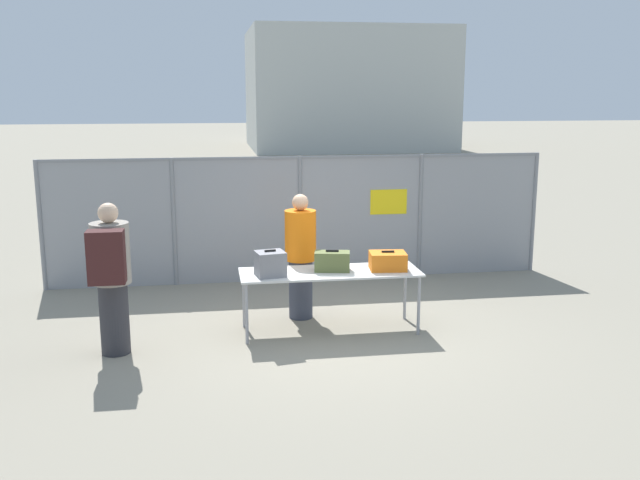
# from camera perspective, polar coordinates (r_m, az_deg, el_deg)

# --- Properties ---
(ground_plane) EXTENTS (120.00, 120.00, 0.00)m
(ground_plane) POSITION_cam_1_polar(r_m,az_deg,el_deg) (9.06, 0.56, -7.36)
(ground_plane) COLOR gray
(fence_section) EXTENTS (7.92, 0.07, 1.99)m
(fence_section) POSITION_cam_1_polar(r_m,az_deg,el_deg) (11.28, -1.54, 1.96)
(fence_section) COLOR gray
(fence_section) RESTS_ON ground_plane
(inspection_table) EXTENTS (2.25, 0.75, 0.77)m
(inspection_table) POSITION_cam_1_polar(r_m,az_deg,el_deg) (8.90, 0.81, -2.84)
(inspection_table) COLOR silver
(inspection_table) RESTS_ON ground_plane
(suitcase_grey) EXTENTS (0.39, 0.36, 0.33)m
(suitcase_grey) POSITION_cam_1_polar(r_m,az_deg,el_deg) (8.65, -4.00, -1.91)
(suitcase_grey) COLOR slate
(suitcase_grey) RESTS_ON inspection_table
(suitcase_olive) EXTENTS (0.47, 0.31, 0.27)m
(suitcase_olive) POSITION_cam_1_polar(r_m,az_deg,el_deg) (8.88, 0.98, -1.71)
(suitcase_olive) COLOR #566033
(suitcase_olive) RESTS_ON inspection_table
(suitcase_orange) EXTENTS (0.48, 0.39, 0.24)m
(suitcase_orange) POSITION_cam_1_polar(r_m,az_deg,el_deg) (8.99, 5.44, -1.68)
(suitcase_orange) COLOR orange
(suitcase_orange) RESTS_ON inspection_table
(traveler_hooded) EXTENTS (0.44, 0.68, 1.76)m
(traveler_hooded) POSITION_cam_1_polar(r_m,az_deg,el_deg) (8.36, -16.39, -2.57)
(traveler_hooded) COLOR #2D2D33
(traveler_hooded) RESTS_ON ground_plane
(security_worker_near) EXTENTS (0.41, 0.41, 1.67)m
(security_worker_near) POSITION_cam_1_polar(r_m,az_deg,el_deg) (9.39, -1.57, -1.18)
(security_worker_near) COLOR #383D4C
(security_worker_near) RESTS_ON ground_plane
(utility_trailer) EXTENTS (4.39, 2.27, 0.67)m
(utility_trailer) POSITION_cam_1_polar(r_m,az_deg,el_deg) (12.90, 3.92, 0.29)
(utility_trailer) COLOR #B2B2B7
(utility_trailer) RESTS_ON ground_plane
(distant_hangar) EXTENTS (10.02, 8.53, 6.08)m
(distant_hangar) POSITION_cam_1_polar(r_m,az_deg,el_deg) (38.48, 2.02, 11.94)
(distant_hangar) COLOR #B2B7B2
(distant_hangar) RESTS_ON ground_plane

